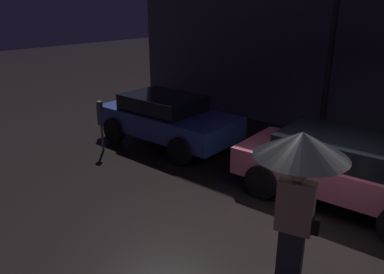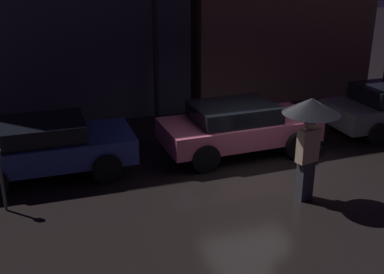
{
  "view_description": "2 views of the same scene",
  "coord_description": "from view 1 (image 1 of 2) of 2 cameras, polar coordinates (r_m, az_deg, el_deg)",
  "views": [
    {
      "loc": [
        1.96,
        -5.64,
        3.73
      ],
      "look_at": [
        -2.6,
        -0.15,
        1.16
      ],
      "focal_mm": 35.0,
      "sensor_mm": 36.0,
      "label": 1
    },
    {
      "loc": [
        -4.98,
        -9.49,
        4.99
      ],
      "look_at": [
        -1.89,
        -0.35,
        1.27
      ],
      "focal_mm": 45.0,
      "sensor_mm": 36.0,
      "label": 2
    }
  ],
  "objects": [
    {
      "name": "street_lamp_near",
      "position": [
        10.34,
        20.81,
        15.54
      ],
      "size": [
        0.46,
        0.46,
        4.36
      ],
      "color": "black",
      "rests_on": "ground"
    },
    {
      "name": "parked_car_pink",
      "position": [
        7.86,
        21.87,
        -4.13
      ],
      "size": [
        4.12,
        2.0,
        1.34
      ],
      "rotation": [
        0.0,
        0.0,
        0.03
      ],
      "color": "#DB6684",
      "rests_on": "ground"
    },
    {
      "name": "parking_meter",
      "position": [
        10.04,
        -13.7,
        2.42
      ],
      "size": [
        0.12,
        0.1,
        1.35
      ],
      "color": "#4C5154",
      "rests_on": "ground"
    },
    {
      "name": "parked_car_blue",
      "position": [
        10.34,
        -3.91,
        2.94
      ],
      "size": [
        4.01,
        1.97,
        1.37
      ],
      "rotation": [
        0.0,
        0.0,
        -0.01
      ],
      "color": "navy",
      "rests_on": "ground"
    },
    {
      "name": "ground_plane",
      "position": [
        7.04,
        17.81,
        -13.29
      ],
      "size": [
        60.0,
        60.0,
        0.0
      ],
      "primitive_type": "plane",
      "color": "black"
    },
    {
      "name": "pedestrian_with_umbrella",
      "position": [
        4.86,
        16.08,
        -4.32
      ],
      "size": [
        1.18,
        1.18,
        2.26
      ],
      "rotation": [
        0.0,
        0.0,
        0.22
      ],
      "color": "#383842",
      "rests_on": "ground"
    }
  ]
}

